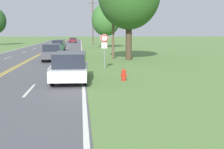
{
  "coord_description": "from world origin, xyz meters",
  "views": [
    {
      "loc": [
        5.22,
        2.99,
        2.74
      ],
      "look_at": [
        6.51,
        14.67,
        0.98
      ],
      "focal_mm": 45.0,
      "sensor_mm": 36.0,
      "label": 1
    }
  ],
  "objects": [
    {
      "name": "fire_hydrant",
      "position": [
        7.63,
        18.72,
        0.35
      ],
      "size": [
        0.41,
        0.25,
        0.69
      ],
      "color": "red",
      "rests_on": "ground"
    },
    {
      "name": "car_maroon_sedan_distant",
      "position": [
        3.04,
        83.0,
        0.72
      ],
      "size": [
        2.05,
        4.59,
        1.36
      ],
      "rotation": [
        0.0,
        0.0,
        -1.62
      ],
      "color": "black",
      "rests_on": "ground"
    },
    {
      "name": "car_dark_grey_hatchback_mid_far",
      "position": [
        2.41,
        30.69,
        0.88
      ],
      "size": [
        1.86,
        3.81,
        1.66
      ],
      "rotation": [
        0.0,
        0.0,
        -1.54
      ],
      "color": "black",
      "rests_on": "ground"
    },
    {
      "name": "car_white_van_mid_near",
      "position": [
        4.61,
        19.06,
        0.86
      ],
      "size": [
        2.11,
        4.84,
        1.63
      ],
      "rotation": [
        0.0,
        0.0,
        -1.61
      ],
      "color": "black",
      "rests_on": "ground"
    },
    {
      "name": "car_dark_green_suv_receding",
      "position": [
        1.99,
        44.61,
        0.9
      ],
      "size": [
        1.88,
        4.25,
        1.68
      ],
      "rotation": [
        0.0,
        0.0,
        -1.6
      ],
      "color": "black",
      "rests_on": "ground"
    },
    {
      "name": "tree_mid_treeline",
      "position": [
        9.85,
        55.03,
        5.06
      ],
      "size": [
        5.22,
        5.22,
        8.08
      ],
      "color": "brown",
      "rests_on": "ground"
    },
    {
      "name": "utility_pole_midground",
      "position": [
        8.56,
        32.21,
        4.2
      ],
      "size": [
        1.8,
        0.24,
        8.09
      ],
      "color": "brown",
      "rests_on": "ground"
    },
    {
      "name": "traffic_sign",
      "position": [
        6.98,
        24.17,
        1.98
      ],
      "size": [
        0.6,
        0.1,
        2.62
      ],
      "color": "gray",
      "rests_on": "ground"
    },
    {
      "name": "utility_pole_far",
      "position": [
        7.94,
        66.31,
        5.02
      ],
      "size": [
        1.8,
        0.24,
        9.72
      ],
      "color": "brown",
      "rests_on": "ground"
    }
  ]
}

